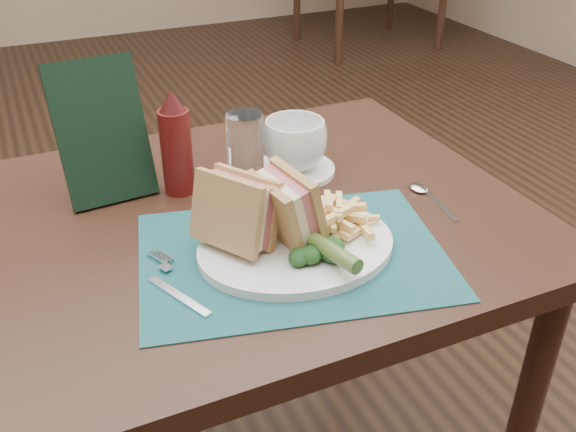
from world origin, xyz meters
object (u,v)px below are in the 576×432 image
Objects in this scene: plate at (296,247)px; sandwich_half_b at (275,210)px; ketchup_bottle at (176,142)px; placemat at (292,255)px; drinking_glass at (245,149)px; check_presenter at (102,132)px; sandwich_half_a at (226,216)px; coffee_cup at (295,144)px; saucer at (295,170)px; table_main at (258,373)px.

plate is 0.07m from sandwich_half_b.
ketchup_bottle is (-0.11, 0.26, 0.08)m from plate.
placemat is 0.26m from drinking_glass.
check_presenter is at bearing 160.43° from ketchup_bottle.
sandwich_half_a is (-0.10, 0.02, 0.07)m from plate.
drinking_glass reaches higher than plate.
coffee_cup reaches higher than plate.
sandwich_half_a is (-0.09, 0.03, 0.07)m from placemat.
sandwich_half_b is (-0.02, 0.02, 0.07)m from placemat.
placemat is 0.30m from ketchup_bottle.
sandwich_half_b is at bearing -100.05° from drinking_glass.
coffee_cup is at bearing 64.66° from placemat.
sandwich_half_a is 0.30m from check_presenter.
placemat is 3.01× the size of saucer.
check_presenter reaches higher than coffee_cup.
sandwich_half_b is at bearing 132.95° from placemat.
plate is at bearing -93.12° from drinking_glass.
placemat is 3.83× the size of coffee_cup.
sandwich_half_b reaches higher than plate.
saucer is (0.12, 0.10, 0.38)m from table_main.
plate is at bearing 33.33° from placemat.
drinking_glass is at bearing 30.67° from sandwich_half_a.
coffee_cup is (0.11, 0.24, 0.05)m from plate.
placemat is at bearing -55.35° from sandwich_half_b.
check_presenter reaches higher than table_main.
placemat is 3.47× the size of drinking_glass.
table_main is at bearing -51.45° from ketchup_bottle.
ketchup_bottle reaches higher than coffee_cup.
plate is 0.29m from ketchup_bottle.
saucer reaches higher than table_main.
table_main is 0.47m from sandwich_half_b.
sandwich_half_a is at bearing -88.43° from ketchup_bottle.
coffee_cup is at bearing 14.16° from sandwich_half_a.
plate is at bearing -35.59° from sandwich_half_b.
check_presenter reaches higher than ketchup_bottle.
check_presenter is at bearing 115.61° from sandwich_half_b.
coffee_cup is 0.63× the size of ketchup_bottle.
drinking_glass is at bearing -7.20° from ketchup_bottle.
coffee_cup is at bearing 180.00° from saucer.
plate is 0.27m from coffee_cup.
sandwich_half_a is 1.04× the size of sandwich_half_b.
sandwich_half_b is (-0.03, 0.01, 0.06)m from plate.
sandwich_half_b reaches higher than coffee_cup.
sandwich_half_a is (-0.08, -0.12, 0.45)m from table_main.
table_main is 7.72× the size of sandwich_half_a.
coffee_cup is 0.91× the size of drinking_glass.
drinking_glass is (-0.09, 0.00, 0.06)m from saucer.
ketchup_bottle is (-0.21, 0.02, 0.04)m from coffee_cup.
table_main is 3.73× the size of check_presenter.
saucer is (0.21, 0.22, -0.07)m from sandwich_half_a.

